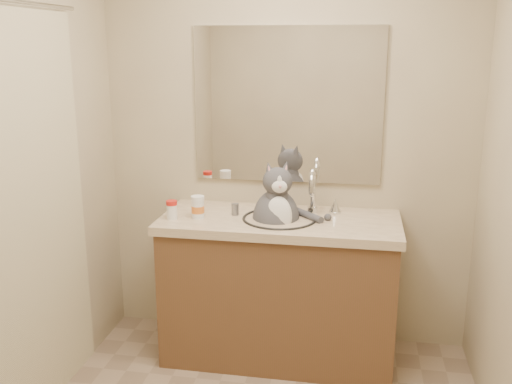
# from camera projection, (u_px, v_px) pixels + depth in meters

# --- Properties ---
(room) EXTENTS (2.22, 2.52, 2.42)m
(room) POSITION_uv_depth(u_px,v_px,m) (247.00, 204.00, 2.19)
(room) COLOR gray
(room) RESTS_ON ground
(vanity) EXTENTS (1.34, 0.59, 1.12)m
(vanity) POSITION_uv_depth(u_px,v_px,m) (279.00, 285.00, 3.30)
(vanity) COLOR brown
(vanity) RESTS_ON ground
(mirror) EXTENTS (1.10, 0.02, 0.90)m
(mirror) POSITION_uv_depth(u_px,v_px,m) (287.00, 106.00, 3.31)
(mirror) COLOR white
(mirror) RESTS_ON room
(shower_curtain) EXTENTS (0.02, 1.30, 1.93)m
(shower_curtain) POSITION_uv_depth(u_px,v_px,m) (18.00, 223.00, 2.51)
(shower_curtain) COLOR beige
(shower_curtain) RESTS_ON ground
(cat) EXTENTS (0.44, 0.36, 0.53)m
(cat) POSITION_uv_depth(u_px,v_px,m) (277.00, 216.00, 3.20)
(cat) COLOR #48484D
(cat) RESTS_ON vanity
(pill_bottle_redcap) EXTENTS (0.06, 0.06, 0.11)m
(pill_bottle_redcap) POSITION_uv_depth(u_px,v_px,m) (172.00, 210.00, 3.17)
(pill_bottle_redcap) COLOR white
(pill_bottle_redcap) RESTS_ON vanity
(pill_bottle_orange) EXTENTS (0.09, 0.09, 0.13)m
(pill_bottle_orange) POSITION_uv_depth(u_px,v_px,m) (198.00, 207.00, 3.19)
(pill_bottle_orange) COLOR white
(pill_bottle_orange) RESTS_ON vanity
(grey_canister) EXTENTS (0.05, 0.05, 0.07)m
(grey_canister) POSITION_uv_depth(u_px,v_px,m) (235.00, 209.00, 3.25)
(grey_canister) COLOR slate
(grey_canister) RESTS_ON vanity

